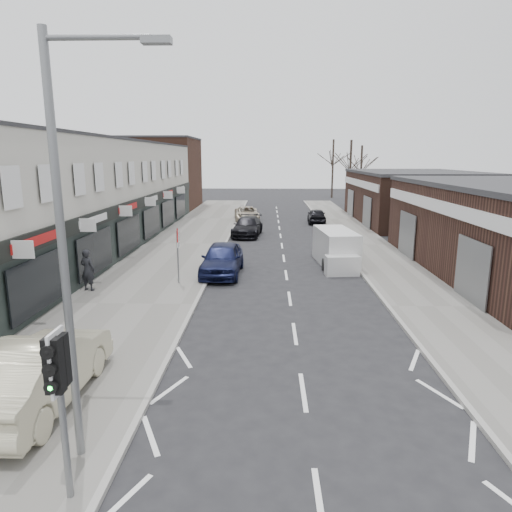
# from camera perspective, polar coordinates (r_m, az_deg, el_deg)

# --- Properties ---
(ground) EXTENTS (160.00, 160.00, 0.00)m
(ground) POSITION_cam_1_polar(r_m,az_deg,el_deg) (10.74, 6.75, -21.66)
(ground) COLOR black
(ground) RESTS_ON ground
(pavement_left) EXTENTS (5.50, 64.00, 0.12)m
(pavement_left) POSITION_cam_1_polar(r_m,az_deg,el_deg) (31.97, -8.93, 1.46)
(pavement_left) COLOR slate
(pavement_left) RESTS_ON ground
(pavement_right) EXTENTS (3.50, 64.00, 0.12)m
(pavement_right) POSITION_cam_1_polar(r_m,az_deg,el_deg) (32.14, 13.57, 1.32)
(pavement_right) COLOR slate
(pavement_right) RESTS_ON ground
(shop_terrace_left) EXTENTS (8.00, 41.00, 7.10)m
(shop_terrace_left) POSITION_cam_1_polar(r_m,az_deg,el_deg) (31.13, -22.40, 6.89)
(shop_terrace_left) COLOR beige
(shop_terrace_left) RESTS_ON ground
(brick_block_far) EXTENTS (8.00, 10.00, 8.00)m
(brick_block_far) POSITION_cam_1_polar(r_m,az_deg,el_deg) (55.36, -11.71, 9.98)
(brick_block_far) COLOR #482A1F
(brick_block_far) RESTS_ON ground
(right_unit_far) EXTENTS (10.00, 16.00, 4.50)m
(right_unit_far) POSITION_cam_1_polar(r_m,az_deg,el_deg) (45.08, 19.06, 6.87)
(right_unit_far) COLOR #3B231A
(right_unit_far) RESTS_ON ground
(tree_far_a) EXTENTS (3.60, 3.60, 8.00)m
(tree_far_a) POSITION_cam_1_polar(r_m,az_deg,el_deg) (58.04, 11.51, 6.12)
(tree_far_a) COLOR #382D26
(tree_far_a) RESTS_ON ground
(tree_far_b) EXTENTS (3.60, 3.60, 7.50)m
(tree_far_b) POSITION_cam_1_polar(r_m,az_deg,el_deg) (64.37, 12.81, 6.65)
(tree_far_b) COLOR #382D26
(tree_far_b) RESTS_ON ground
(tree_far_c) EXTENTS (3.60, 3.60, 8.50)m
(tree_far_c) POSITION_cam_1_polar(r_m,az_deg,el_deg) (69.77, 9.44, 7.20)
(tree_far_c) COLOR #382D26
(tree_far_c) RESTS_ON ground
(traffic_light) EXTENTS (0.28, 0.60, 3.10)m
(traffic_light) POSITION_cam_1_polar(r_m,az_deg,el_deg) (8.47, -23.48, -13.69)
(traffic_light) COLOR slate
(traffic_light) RESTS_ON pavement_left
(street_lamp) EXTENTS (2.23, 0.22, 8.00)m
(street_lamp) POSITION_cam_1_polar(r_m,az_deg,el_deg) (8.94, -22.18, 2.61)
(street_lamp) COLOR slate
(street_lamp) RESTS_ON pavement_left
(warning_sign) EXTENTS (0.12, 0.80, 2.70)m
(warning_sign) POSITION_cam_1_polar(r_m,az_deg,el_deg) (21.63, -9.72, 2.04)
(warning_sign) COLOR slate
(warning_sign) RESTS_ON pavement_left
(white_van) EXTENTS (2.20, 5.20, 1.96)m
(white_van) POSITION_cam_1_polar(r_m,az_deg,el_deg) (26.03, 9.97, 0.90)
(white_van) COLOR silver
(white_van) RESTS_ON ground
(sedan_on_pavement) EXTENTS (1.84, 5.18, 1.70)m
(sedan_on_pavement) POSITION_cam_1_polar(r_m,az_deg,el_deg) (12.42, -25.55, -12.79)
(sedan_on_pavement) COLOR #C1BA9A
(sedan_on_pavement) RESTS_ON pavement_left
(pedestrian) EXTENTS (0.78, 0.62, 1.88)m
(pedestrian) POSITION_cam_1_polar(r_m,az_deg,el_deg) (21.63, -20.31, -1.65)
(pedestrian) COLOR black
(pedestrian) RESTS_ON pavement_left
(parked_car_left_a) EXTENTS (2.11, 4.92, 1.65)m
(parked_car_left_a) POSITION_cam_1_polar(r_m,az_deg,el_deg) (23.64, -4.25, -0.35)
(parked_car_left_a) COLOR #12173A
(parked_car_left_a) RESTS_ON ground
(parked_car_left_b) EXTENTS (2.47, 5.13, 1.44)m
(parked_car_left_b) POSITION_cam_1_polar(r_m,az_deg,el_deg) (35.29, -1.08, 3.71)
(parked_car_left_b) COLOR black
(parked_car_left_b) RESTS_ON ground
(parked_car_left_c) EXTENTS (2.72, 5.08, 1.36)m
(parked_car_left_c) POSITION_cam_1_polar(r_m,az_deg,el_deg) (43.67, -1.15, 5.30)
(parked_car_left_c) COLOR #AC9F8A
(parked_car_left_c) RESTS_ON ground
(parked_car_right_a) EXTENTS (1.79, 4.10, 1.31)m
(parked_car_right_a) POSITION_cam_1_polar(r_m,az_deg,el_deg) (30.16, 10.02, 1.92)
(parked_car_right_a) COLOR silver
(parked_car_right_a) RESTS_ON ground
(parked_car_right_b) EXTENTS (1.79, 4.05, 1.35)m
(parked_car_right_b) POSITION_cam_1_polar(r_m,az_deg,el_deg) (42.50, 7.60, 5.00)
(parked_car_right_b) COLOR black
(parked_car_right_b) RESTS_ON ground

